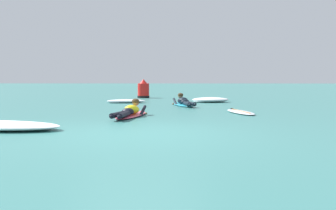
{
  "coord_description": "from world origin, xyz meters",
  "views": [
    {
      "loc": [
        0.84,
        -7.7,
        1.1
      ],
      "look_at": [
        0.42,
        5.82,
        0.17
      ],
      "focal_mm": 42.04,
      "sensor_mm": 36.0,
      "label": 1
    }
  ],
  "objects_px": {
    "surfer_far": "(184,102)",
    "drifting_surfboard": "(240,112)",
    "channel_marker_buoy": "(143,90)",
    "surfer_near": "(130,112)"
  },
  "relations": [
    {
      "from": "surfer_near",
      "to": "surfer_far",
      "type": "xyz_separation_m",
      "value": [
        1.55,
        4.43,
        0.0
      ]
    },
    {
      "from": "surfer_near",
      "to": "surfer_far",
      "type": "height_order",
      "value": "same"
    },
    {
      "from": "surfer_far",
      "to": "channel_marker_buoy",
      "type": "relative_size",
      "value": 2.36
    },
    {
      "from": "surfer_near",
      "to": "channel_marker_buoy",
      "type": "relative_size",
      "value": 2.56
    },
    {
      "from": "surfer_near",
      "to": "drifting_surfboard",
      "type": "bearing_deg",
      "value": 22.2
    },
    {
      "from": "surfer_near",
      "to": "drifting_surfboard",
      "type": "relative_size",
      "value": 1.29
    },
    {
      "from": "surfer_near",
      "to": "drifting_surfboard",
      "type": "height_order",
      "value": "surfer_near"
    },
    {
      "from": "surfer_far",
      "to": "drifting_surfboard",
      "type": "height_order",
      "value": "surfer_far"
    },
    {
      "from": "surfer_far",
      "to": "drifting_surfboard",
      "type": "relative_size",
      "value": 1.18
    },
    {
      "from": "drifting_surfboard",
      "to": "channel_marker_buoy",
      "type": "bearing_deg",
      "value": 112.96
    }
  ]
}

